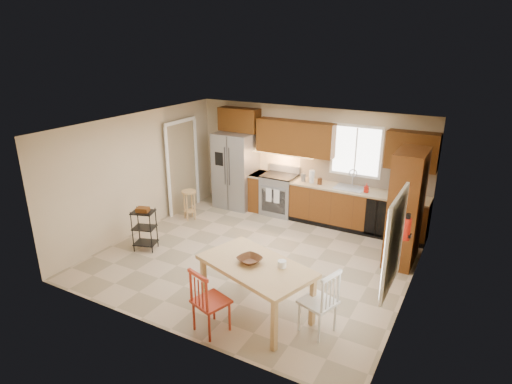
{
  "coord_description": "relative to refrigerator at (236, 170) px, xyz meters",
  "views": [
    {
      "loc": [
        3.5,
        -6.29,
        3.88
      ],
      "look_at": [
        -0.19,
        0.4,
        1.15
      ],
      "focal_mm": 30.0,
      "sensor_mm": 36.0,
      "label": 1
    }
  ],
  "objects": [
    {
      "name": "ceiling",
      "position": [
        1.7,
        -2.12,
        1.59
      ],
      "size": [
        5.5,
        5.0,
        0.02
      ],
      "primitive_type": "cube",
      "color": "silver",
      "rests_on": "ground"
    },
    {
      "name": "table_jar",
      "position": [
        2.94,
        -3.54,
        -0.05
      ],
      "size": [
        0.16,
        0.16,
        0.15
      ],
      "primitive_type": "cylinder",
      "rotation": [
        0.0,
        0.0,
        -0.31
      ],
      "color": "silver",
      "rests_on": "dining_table"
    },
    {
      "name": "pantry",
      "position": [
        4.13,
        -0.93,
        0.14
      ],
      "size": [
        0.5,
        0.95,
        2.1
      ],
      "primitive_type": "cube",
      "color": "brown",
      "rests_on": "floor"
    },
    {
      "name": "chair_red",
      "position": [
        2.22,
        -4.3,
        -0.42
      ],
      "size": [
        0.58,
        0.58,
        0.98
      ],
      "primitive_type": null,
      "rotation": [
        0.0,
        0.0,
        -0.31
      ],
      "color": "#A62F19",
      "rests_on": "floor"
    },
    {
      "name": "base_cabinet_narrow",
      "position": [
        0.6,
        0.08,
        -0.46
      ],
      "size": [
        0.3,
        0.6,
        0.9
      ],
      "primitive_type": "cube",
      "color": "brown",
      "rests_on": "floor"
    },
    {
      "name": "utility_cart",
      "position": [
        -0.32,
        -2.87,
        -0.5
      ],
      "size": [
        0.5,
        0.44,
        0.83
      ],
      "primitive_type": null,
      "rotation": [
        0.0,
        0.0,
        0.33
      ],
      "color": "black",
      "rests_on": "floor"
    },
    {
      "name": "wall_right",
      "position": [
        4.45,
        -2.12,
        0.34
      ],
      "size": [
        0.02,
        5.0,
        2.5
      ],
      "primitive_type": "cube",
      "color": "#CCB793",
      "rests_on": "ground"
    },
    {
      "name": "backsplash",
      "position": [
        2.99,
        0.36,
        0.27
      ],
      "size": [
        2.92,
        0.03,
        0.55
      ],
      "primitive_type": "cube",
      "color": "beige",
      "rests_on": "wall_back"
    },
    {
      "name": "upper_left_block",
      "position": [
        1.45,
        0.2,
        0.92
      ],
      "size": [
        1.8,
        0.35,
        0.75
      ],
      "primitive_type": "cube",
      "color": "#532C0D",
      "rests_on": "wall_back"
    },
    {
      "name": "wall_front",
      "position": [
        1.7,
        -4.62,
        0.34
      ],
      "size": [
        5.5,
        0.02,
        2.5
      ],
      "primitive_type": "cube",
      "color": "#CCB793",
      "rests_on": "ground"
    },
    {
      "name": "undercab_glow",
      "position": [
        1.15,
        0.17,
        0.52
      ],
      "size": [
        1.6,
        0.3,
        0.01
      ],
      "primitive_type": "cube",
      "color": "#FFBF66",
      "rests_on": "wall_back"
    },
    {
      "name": "window_right",
      "position": [
        4.38,
        -3.27,
        0.54
      ],
      "size": [
        0.04,
        1.02,
        1.32
      ],
      "primitive_type": "cube",
      "color": "white",
      "rests_on": "wall_right"
    },
    {
      "name": "canister_wood",
      "position": [
        2.15,
        -0.0,
        0.06
      ],
      "size": [
        0.1,
        0.1,
        0.14
      ],
      "primitive_type": "cylinder",
      "color": "#4A2B13",
      "rests_on": "base_cabinet_run"
    },
    {
      "name": "soap_bottle",
      "position": [
        3.18,
        -0.02,
        0.09
      ],
      "size": [
        0.09,
        0.09,
        0.19
      ],
      "primitive_type": "imported",
      "color": "#B3190C",
      "rests_on": "base_cabinet_run"
    },
    {
      "name": "base_cabinet_run",
      "position": [
        2.99,
        0.08,
        -0.46
      ],
      "size": [
        2.92,
        0.6,
        0.9
      ],
      "primitive_type": "cube",
      "color": "brown",
      "rests_on": "floor"
    },
    {
      "name": "window_back",
      "position": [
        2.8,
        0.35,
        0.74
      ],
      "size": [
        1.12,
        0.04,
        1.12
      ],
      "primitive_type": "cube",
      "color": "white",
      "rests_on": "wall_back"
    },
    {
      "name": "range_stove",
      "position": [
        1.15,
        0.06,
        -0.45
      ],
      "size": [
        0.76,
        0.63,
        0.92
      ],
      "primitive_type": "cube",
      "color": "gray",
      "rests_on": "floor"
    },
    {
      "name": "bar_stool",
      "position": [
        -0.48,
        -1.24,
        -0.57
      ],
      "size": [
        0.38,
        0.38,
        0.68
      ],
      "primitive_type": null,
      "rotation": [
        0.0,
        0.0,
        -0.16
      ],
      "color": "tan",
      "rests_on": "floor"
    },
    {
      "name": "fire_extinguisher",
      "position": [
        4.33,
        -1.98,
        0.19
      ],
      "size": [
        0.12,
        0.12,
        0.36
      ],
      "primitive_type": "cylinder",
      "color": "#B3190C",
      "rests_on": "wall_right"
    },
    {
      "name": "chair_white",
      "position": [
        3.52,
        -3.6,
        -0.42
      ],
      "size": [
        0.58,
        0.58,
        0.98
      ],
      "primitive_type": null,
      "rotation": [
        0.0,
        0.0,
        1.26
      ],
      "color": "silver",
      "rests_on": "floor"
    },
    {
      "name": "upper_right_block",
      "position": [
        3.95,
        0.2,
        0.92
      ],
      "size": [
        1.0,
        0.35,
        0.75
      ],
      "primitive_type": "cube",
      "color": "#532C0D",
      "rests_on": "wall_back"
    },
    {
      "name": "table_bowl",
      "position": [
        2.47,
        -3.65,
        -0.09
      ],
      "size": [
        0.42,
        0.42,
        0.08
      ],
      "primitive_type": "imported",
      "rotation": [
        0.0,
        0.0,
        -0.31
      ],
      "color": "#4A2B13",
      "rests_on": "dining_table"
    },
    {
      "name": "dishwasher",
      "position": [
        3.55,
        -0.22,
        -0.46
      ],
      "size": [
        0.6,
        0.02,
        0.78
      ],
      "primitive_type": "cube",
      "color": "black",
      "rests_on": "floor"
    },
    {
      "name": "wall_left",
      "position": [
        -1.05,
        -2.12,
        0.34
      ],
      "size": [
        0.02,
        5.0,
        2.5
      ],
      "primitive_type": "cube",
      "color": "#CCB793",
      "rests_on": "ground"
    },
    {
      "name": "canister_steel",
      "position": [
        1.75,
        0.03,
        0.08
      ],
      "size": [
        0.11,
        0.11,
        0.18
      ],
      "primitive_type": "cylinder",
      "color": "gray",
      "rests_on": "base_cabinet_run"
    },
    {
      "name": "paper_towel",
      "position": [
        1.95,
        0.03,
        0.13
      ],
      "size": [
        0.12,
        0.12,
        0.28
      ],
      "primitive_type": "cylinder",
      "color": "silver",
      "rests_on": "base_cabinet_run"
    },
    {
      "name": "floor",
      "position": [
        1.7,
        -2.12,
        -0.91
      ],
      "size": [
        5.5,
        5.5,
        0.0
      ],
      "primitive_type": "plane",
      "color": "tan",
      "rests_on": "ground"
    },
    {
      "name": "dining_table",
      "position": [
        2.57,
        -3.65,
        -0.5
      ],
      "size": [
        1.87,
        1.4,
        0.81
      ],
      "primitive_type": null,
      "rotation": [
        0.0,
        0.0,
        -0.31
      ],
      "color": "tan",
      "rests_on": "floor"
    },
    {
      "name": "doorway",
      "position": [
        -0.97,
        -0.82,
        0.14
      ],
      "size": [
        0.04,
        0.95,
        2.1
      ],
      "primitive_type": "cube",
      "color": "#8C7A59",
      "rests_on": "wall_left"
    },
    {
      "name": "upper_over_fridge",
      "position": [
        0.0,
        0.2,
        1.19
      ],
      "size": [
        1.0,
        0.35,
        0.55
      ],
      "primitive_type": "cube",
      "color": "#532C0D",
      "rests_on": "wall_back"
    },
    {
      "name": "sink",
      "position": [
        2.8,
        0.08,
        -0.05
      ],
      "size": [
        0.62,
        0.46,
        0.16
      ],
      "primitive_type": "cube",
      "color": "gray",
      "rests_on": "base_cabinet_run"
    },
    {
      "name": "refrigerator",
      "position": [
        0.0,
        0.0,
        0.0
      ],
      "size": [
        0.92,
        0.75,
        1.82
      ],
      "primitive_type": "cube",
      "color": "gray",
      "rests_on": "floor"
    },
    {
      "name": "wall_back",
      "position": [
        1.7,
        0.38,
        0.34
      ],
      "size": [
        5.5,
        0.02,
        2.5
      ],
      "primitive_type": "cube",
      "color": "#CCB793",
      "rests_on": "ground"
    }
  ]
}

